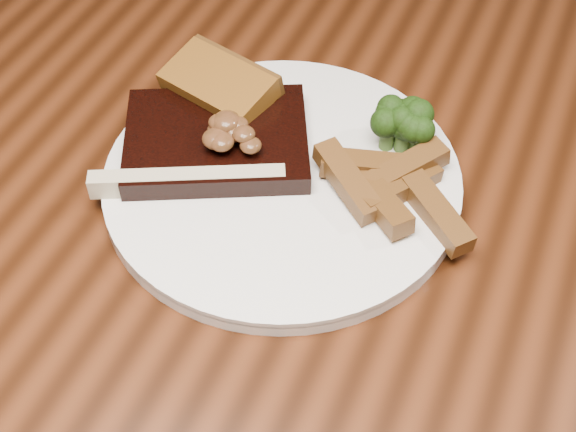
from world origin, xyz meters
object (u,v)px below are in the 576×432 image
(dining_table, at_px, (304,306))
(potato_wedges, at_px, (377,190))
(plate, at_px, (282,181))
(chair_far, at_px, (304,38))
(steak, at_px, (217,142))
(garlic_bread, at_px, (220,101))

(dining_table, height_order, potato_wedges, potato_wedges)
(plate, bearing_deg, chair_far, 110.09)
(plate, relative_size, steak, 1.95)
(garlic_bread, bearing_deg, plate, -17.91)
(garlic_bread, bearing_deg, steak, -51.57)
(dining_table, relative_size, chair_far, 1.92)
(steak, xyz_separation_m, potato_wedges, (0.15, 0.00, 0.00))
(garlic_bread, bearing_deg, chair_far, 118.28)
(dining_table, distance_m, potato_wedges, 0.13)
(steak, distance_m, garlic_bread, 0.05)
(dining_table, relative_size, garlic_bread, 16.35)
(plate, distance_m, steak, 0.07)
(plate, xyz_separation_m, garlic_bread, (-0.09, 0.05, 0.02))
(potato_wedges, bearing_deg, steak, -179.94)
(dining_table, bearing_deg, chair_far, 112.04)
(steak, bearing_deg, dining_table, -52.95)
(plate, bearing_deg, steak, 174.72)
(chair_far, relative_size, garlic_bread, 8.52)
(steak, relative_size, potato_wedges, 1.51)
(garlic_bread, height_order, potato_wedges, potato_wedges)
(potato_wedges, bearing_deg, dining_table, -126.44)
(plate, bearing_deg, potato_wedges, 4.26)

